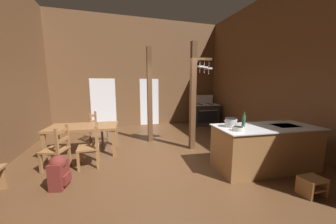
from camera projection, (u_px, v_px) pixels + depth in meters
name	position (u px, v px, depth m)	size (l,w,h in m)	color
ground_plane	(167.00, 163.00, 4.27)	(7.91, 8.93, 0.10)	brown
wall_back	(141.00, 73.00, 7.82)	(7.91, 0.14, 4.58)	brown
wall_right	(293.00, 67.00, 4.93)	(0.14, 8.93, 4.58)	brown
glazed_door_back_left	(103.00, 103.00, 7.49)	(1.00, 0.01, 2.05)	white
glazed_panel_back_right	(149.00, 102.00, 8.05)	(0.84, 0.01, 2.05)	white
kitchen_island	(265.00, 147.00, 3.86)	(2.23, 1.14, 0.93)	olive
stove_range	(204.00, 114.00, 8.10)	(1.18, 0.88, 1.32)	#292929
support_post_with_pot_rack	(194.00, 93.00, 4.90)	(0.63, 0.21, 2.93)	brown
support_post_center	(150.00, 96.00, 5.57)	(0.14, 0.14, 2.93)	brown
step_stool	(312.00, 185.00, 2.95)	(0.37, 0.29, 0.30)	olive
dining_table	(84.00, 129.00, 4.69)	(1.77, 1.05, 0.74)	olive
ladderback_chair_near_window	(97.00, 128.00, 5.66)	(0.57, 0.57, 0.95)	olive
ladderback_chair_by_post	(57.00, 149.00, 3.81)	(0.56, 0.56, 0.95)	olive
ladderback_chair_at_table_end	(91.00, 146.00, 3.97)	(0.46, 0.46, 0.95)	olive
backpack	(59.00, 171.00, 3.13)	(0.35, 0.36, 0.60)	maroon
stockpot_on_counter	(231.00, 122.00, 3.73)	(0.32, 0.25, 0.19)	silver
mixing_bowl_on_counter	(238.00, 129.00, 3.43)	(0.22, 0.22, 0.08)	silver
bottle_tall_on_counter	(244.00, 120.00, 3.94)	(0.07, 0.07, 0.28)	#2D5638
bottle_short_on_counter	(243.00, 123.00, 3.55)	(0.06, 0.06, 0.29)	#2D5638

